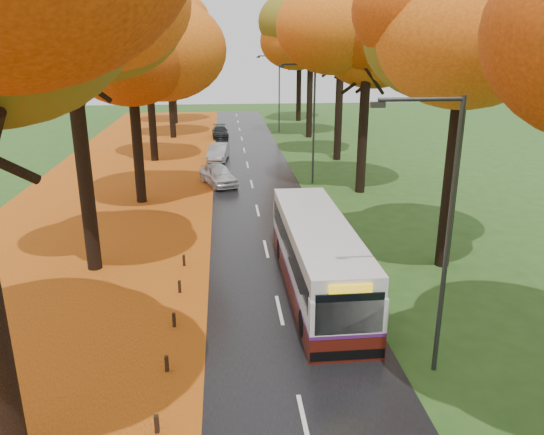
{
  "coord_description": "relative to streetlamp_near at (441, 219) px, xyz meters",
  "views": [
    {
      "loc": [
        -1.85,
        -5.06,
        9.26
      ],
      "look_at": [
        0.0,
        14.93,
        2.6
      ],
      "focal_mm": 35.0,
      "sensor_mm": 36.0,
      "label": 1
    }
  ],
  "objects": [
    {
      "name": "road",
      "position": [
        -3.95,
        17.0,
        -4.69
      ],
      "size": [
        6.5,
        90.0,
        0.04
      ],
      "primitive_type": "cube",
      "color": "black",
      "rests_on": "ground"
    },
    {
      "name": "centre_line",
      "position": [
        -3.95,
        17.0,
        -4.67
      ],
      "size": [
        0.12,
        90.0,
        0.01
      ],
      "primitive_type": "cube",
      "color": "silver",
      "rests_on": "road"
    },
    {
      "name": "leaf_verge",
      "position": [
        -12.95,
        17.0,
        -4.7
      ],
      "size": [
        12.0,
        90.0,
        0.02
      ],
      "primitive_type": "cube",
      "color": "maroon",
      "rests_on": "ground"
    },
    {
      "name": "leaf_drift",
      "position": [
        -7.0,
        17.0,
        -4.67
      ],
      "size": [
        0.9,
        90.0,
        0.01
      ],
      "primitive_type": "cube",
      "color": "orange",
      "rests_on": "road"
    },
    {
      "name": "trees_left",
      "position": [
        -11.13,
        19.06,
        4.82
      ],
      "size": [
        9.2,
        74.0,
        13.88
      ],
      "color": "black",
      "rests_on": "ground"
    },
    {
      "name": "trees_right",
      "position": [
        3.24,
        18.91,
        4.98
      ],
      "size": [
        9.3,
        74.2,
        13.96
      ],
      "color": "black",
      "rests_on": "ground"
    },
    {
      "name": "streetlamp_near",
      "position": [
        0.0,
        0.0,
        0.0
      ],
      "size": [
        2.45,
        0.18,
        8.0
      ],
      "color": "#333538",
      "rests_on": "ground"
    },
    {
      "name": "streetlamp_mid",
      "position": [
        0.0,
        22.0,
        0.0
      ],
      "size": [
        2.45,
        0.18,
        8.0
      ],
      "color": "#333538",
      "rests_on": "ground"
    },
    {
      "name": "streetlamp_far",
      "position": [
        0.0,
        44.0,
        0.0
      ],
      "size": [
        2.45,
        0.18,
        8.0
      ],
      "color": "#333538",
      "rests_on": "ground"
    },
    {
      "name": "bus",
      "position": [
        -2.3,
        5.63,
        -3.25
      ],
      "size": [
        2.45,
        10.34,
        2.72
      ],
      "rotation": [
        0.0,
        0.0,
        0.01
      ],
      "color": "#47120B",
      "rests_on": "road"
    },
    {
      "name": "car_white",
      "position": [
        -6.2,
        22.05,
        -3.97
      ],
      "size": [
        2.97,
        4.47,
        1.41
      ],
      "primitive_type": "imported",
      "rotation": [
        0.0,
        0.0,
        0.34
      ],
      "color": "silver",
      "rests_on": "road"
    },
    {
      "name": "car_silver",
      "position": [
        -6.22,
        29.94,
        -4.0
      ],
      "size": [
        1.93,
        4.22,
        1.34
      ],
      "primitive_type": "imported",
      "rotation": [
        0.0,
        0.0,
        -0.13
      ],
      "color": "gray",
      "rests_on": "road"
    },
    {
      "name": "car_dark",
      "position": [
        -6.08,
        40.92,
        -4.11
      ],
      "size": [
        1.75,
        3.97,
        1.13
      ],
      "primitive_type": "imported",
      "rotation": [
        0.0,
        0.0,
        0.04
      ],
      "color": "black",
      "rests_on": "road"
    }
  ]
}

